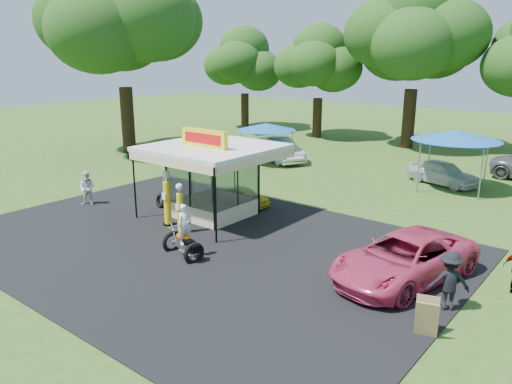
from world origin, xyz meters
TOP-DOWN VIEW (x-y plane):
  - ground at (0.00, 0.00)m, footprint 120.00×120.00m
  - asphalt_apron at (0.00, 2.00)m, footprint 20.00×14.00m
  - gas_station_kiosk at (-2.00, 4.99)m, footprint 5.40×5.40m
  - gas_pump_left at (-2.63, 2.71)m, footprint 0.47×0.47m
  - gas_pump_right at (-1.43, 2.36)m, footprint 0.41×0.41m
  - motorcycle at (0.61, 0.66)m, footprint 1.91×1.18m
  - spare_tires at (-4.99, 4.33)m, footprint 0.91×0.60m
  - a_frame_sign at (9.71, 0.96)m, footprint 0.67×0.72m
  - kiosk_car at (-2.00, 7.20)m, footprint 2.82×1.13m
  - pink_sedan at (7.82, 3.92)m, footprint 3.84×6.16m
  - spectator_west at (-8.15, 2.28)m, footprint 1.08×1.04m
  - spectator_east_a at (9.67, 2.79)m, footprint 1.39×1.22m
  - bg_car_a at (-7.09, 17.12)m, footprint 5.34×3.86m
  - bg_car_c at (4.37, 17.73)m, footprint 4.52×2.87m
  - tent_west at (-7.23, 15.82)m, footprint 4.06×4.06m
  - tent_east at (5.16, 16.94)m, footprint 4.83×4.83m
  - oak_far_a at (-19.54, 28.17)m, footprint 8.37×8.37m
  - oak_far_b at (-10.69, 27.94)m, footprint 8.25×8.25m
  - oak_far_c at (-2.08, 28.05)m, footprint 11.31×11.31m
  - oak_near at (-18.18, 12.51)m, footprint 12.82×12.82m

SIDE VIEW (x-z plane):
  - ground at x=0.00m, z-range 0.00..0.00m
  - asphalt_apron at x=0.00m, z-range 0.00..0.04m
  - spare_tires at x=-4.99m, z-range -0.01..0.75m
  - kiosk_car at x=-2.00m, z-range 0.00..0.96m
  - a_frame_sign at x=9.71m, z-range 0.01..1.10m
  - bg_car_c at x=4.37m, z-range 0.00..1.43m
  - pink_sedan at x=7.82m, z-range 0.00..1.59m
  - bg_car_a at x=-7.09m, z-range 0.00..1.68m
  - motorcycle at x=0.61m, z-range -0.24..1.94m
  - spectator_west at x=-8.15m, z-range 0.00..1.75m
  - spectator_east_a at x=9.67m, z-range 0.00..1.86m
  - gas_pump_right at x=-1.43m, z-range -0.05..2.17m
  - gas_pump_left at x=-2.63m, z-range -0.05..2.47m
  - gas_station_kiosk at x=-2.00m, z-range -0.31..3.87m
  - tent_west at x=-7.23m, z-range 1.15..3.99m
  - tent_east at x=5.16m, z-range 1.37..4.74m
  - oak_far_b at x=-10.69m, z-range 1.36..11.20m
  - oak_far_a at x=-19.54m, z-range 1.35..11.27m
  - oak_far_c at x=-2.08m, z-range 1.79..15.12m
  - oak_near at x=-18.18m, z-range 1.87..16.63m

